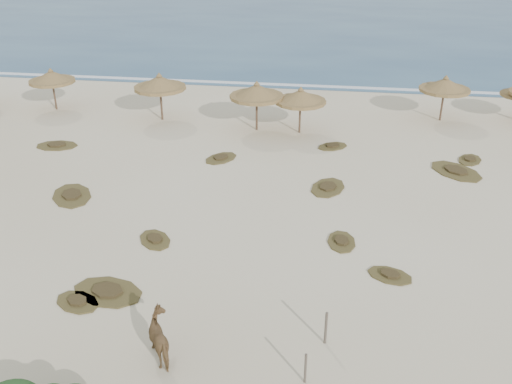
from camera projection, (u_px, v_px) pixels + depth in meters
ground at (197, 282)px, 20.75m from camera, size 160.00×160.00×0.00m
foam_line at (277, 85)px, 43.75m from camera, size 70.00×0.60×0.01m
palapa_1 at (52, 77)px, 37.49m from camera, size 3.11×3.11×2.82m
palapa_2 at (160, 83)px, 35.53m from camera, size 3.52×3.52×3.06m
palapa_3 at (257, 92)px, 33.87m from camera, size 3.60×3.60×3.06m
palapa_4 at (301, 97)px, 33.51m from camera, size 3.68×3.68×2.85m
palapa_5 at (445, 85)px, 35.46m from camera, size 4.17×4.17×2.94m
horse at (163, 338)px, 17.01m from camera, size 1.59×1.80×1.41m
fence_post_near at (326, 328)px, 17.58m from camera, size 0.10×0.10×1.18m
fence_post_far at (305, 368)px, 16.14m from camera, size 0.09×0.09×1.04m
scrub_1 at (72, 195)px, 26.86m from camera, size 2.91×3.24×0.16m
scrub_2 at (155, 239)px, 23.29m from camera, size 2.01×2.13×0.16m
scrub_3 at (328, 187)px, 27.62m from camera, size 2.17×2.71×0.16m
scrub_4 at (341, 241)px, 23.16m from camera, size 1.28×1.85×0.16m
scrub_5 at (456, 171)px, 29.33m from camera, size 3.37×3.52×0.16m
scrub_6 at (57, 145)px, 32.50m from camera, size 2.50×1.75×0.16m
scrub_7 at (333, 146)px, 32.38m from camera, size 2.17×2.01×0.16m
scrub_9 at (108, 292)px, 20.14m from camera, size 2.97×2.27×0.16m
scrub_10 at (470, 160)px, 30.66m from camera, size 1.77×2.09×0.16m
scrub_11 at (77, 302)px, 19.62m from camera, size 2.02×1.71×0.16m
scrub_12 at (390, 275)px, 21.04m from camera, size 1.97×1.63×0.16m
scrub_13 at (221, 158)px, 30.85m from camera, size 2.20×2.40×0.16m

